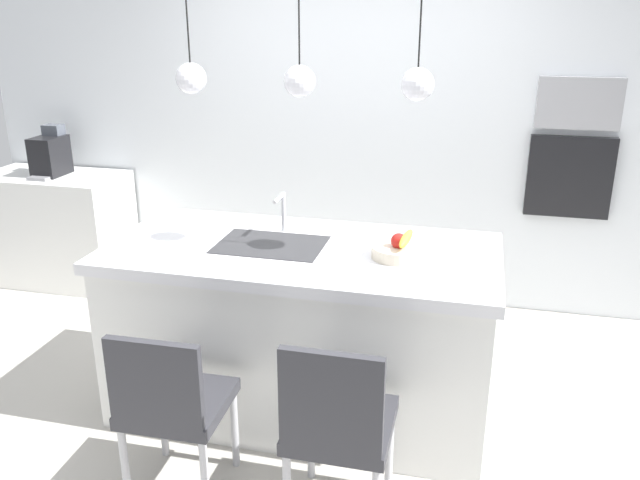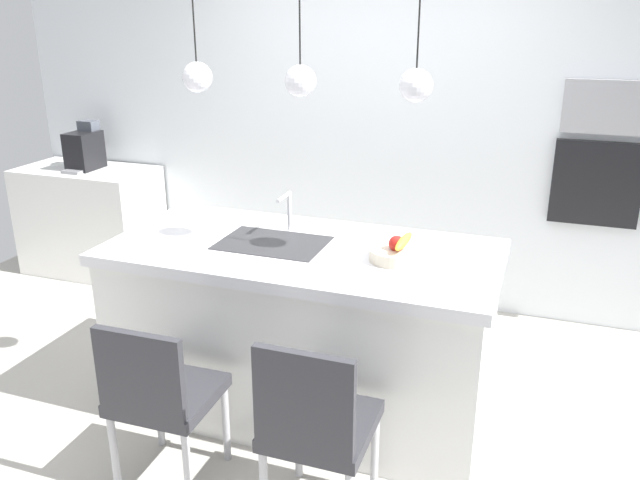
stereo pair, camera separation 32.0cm
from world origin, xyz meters
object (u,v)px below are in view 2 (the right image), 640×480
(coffee_machine, at_px, (84,149))
(chair_near, at_px, (160,393))
(microwave, at_px, (607,107))
(fruit_bowl, at_px, (396,252))
(chair_middle, at_px, (316,423))
(oven, at_px, (596,183))

(coffee_machine, xyz_separation_m, chair_near, (2.02, -2.12, -0.56))
(microwave, distance_m, chair_near, 3.21)
(fruit_bowl, distance_m, coffee_machine, 3.17)
(fruit_bowl, xyz_separation_m, chair_middle, (-0.12, -0.82, -0.47))
(chair_near, relative_size, chair_middle, 0.94)
(chair_middle, bearing_deg, oven, 65.78)
(chair_middle, bearing_deg, coffee_machine, 142.43)
(chair_near, bearing_deg, chair_middle, -0.47)
(chair_middle, bearing_deg, microwave, 65.78)
(fruit_bowl, bearing_deg, oven, 58.89)
(coffee_machine, height_order, oven, oven)
(microwave, xyz_separation_m, oven, (0.00, 0.00, -0.50))
(coffee_machine, relative_size, chair_middle, 0.41)
(fruit_bowl, relative_size, coffee_machine, 0.68)
(oven, bearing_deg, microwave, 0.00)
(chair_near, bearing_deg, microwave, 52.77)
(coffee_machine, distance_m, oven, 3.87)
(microwave, relative_size, chair_middle, 0.59)
(oven, relative_size, chair_near, 0.65)
(fruit_bowl, distance_m, chair_near, 1.29)
(fruit_bowl, xyz_separation_m, oven, (0.97, 1.61, 0.04))
(fruit_bowl, relative_size, microwave, 0.48)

